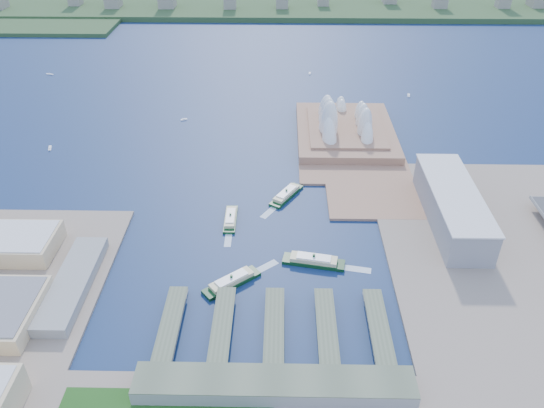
{
  "coord_description": "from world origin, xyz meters",
  "views": [
    {
      "loc": [
        18.11,
        -376.4,
        325.76
      ],
      "look_at": [
        9.0,
        84.12,
        18.0
      ],
      "focal_mm": 35.0,
      "sensor_mm": 36.0,
      "label": 1
    }
  ],
  "objects_px": {
    "toaster_building": "(452,206)",
    "ferry_d": "(314,259)",
    "ferry_c": "(232,280)",
    "ferry_b": "(286,193)",
    "opera_house": "(347,115)",
    "ferry_a": "(230,217)"
  },
  "relations": [
    {
      "from": "toaster_building",
      "to": "ferry_d",
      "type": "bearing_deg",
      "value": -154.38
    },
    {
      "from": "toaster_building",
      "to": "ferry_d",
      "type": "xyz_separation_m",
      "value": [
        -145.15,
        -69.61,
        -14.97
      ]
    },
    {
      "from": "ferry_c",
      "to": "ferry_d",
      "type": "height_order",
      "value": "ferry_d"
    },
    {
      "from": "ferry_b",
      "to": "ferry_d",
      "type": "height_order",
      "value": "ferry_d"
    },
    {
      "from": "opera_house",
      "to": "ferry_c",
      "type": "relative_size",
      "value": 3.22
    },
    {
      "from": "toaster_building",
      "to": "ferry_c",
      "type": "relative_size",
      "value": 2.77
    },
    {
      "from": "ferry_b",
      "to": "ferry_c",
      "type": "height_order",
      "value": "ferry_c"
    },
    {
      "from": "toaster_building",
      "to": "ferry_b",
      "type": "height_order",
      "value": "toaster_building"
    },
    {
      "from": "ferry_c",
      "to": "ferry_d",
      "type": "relative_size",
      "value": 0.96
    },
    {
      "from": "opera_house",
      "to": "toaster_building",
      "type": "bearing_deg",
      "value": -65.77
    },
    {
      "from": "ferry_a",
      "to": "ferry_b",
      "type": "distance_m",
      "value": 75.81
    },
    {
      "from": "ferry_d",
      "to": "toaster_building",
      "type": "bearing_deg",
      "value": -53.84
    },
    {
      "from": "toaster_building",
      "to": "ferry_b",
      "type": "bearing_deg",
      "value": 164.88
    },
    {
      "from": "toaster_building",
      "to": "ferry_c",
      "type": "xyz_separation_m",
      "value": [
        -220.29,
        -99.95,
        -15.22
      ]
    },
    {
      "from": "toaster_building",
      "to": "ferry_b",
      "type": "relative_size",
      "value": 2.91
    },
    {
      "from": "opera_house",
      "to": "ferry_d",
      "type": "xyz_separation_m",
      "value": [
        -55.15,
        -269.61,
        -26.47
      ]
    },
    {
      "from": "opera_house",
      "to": "ferry_d",
      "type": "height_order",
      "value": "opera_house"
    },
    {
      "from": "ferry_b",
      "to": "toaster_building",
      "type": "bearing_deg",
      "value": 16.15
    },
    {
      "from": "ferry_a",
      "to": "ferry_c",
      "type": "bearing_deg",
      "value": -85.05
    },
    {
      "from": "toaster_building",
      "to": "ferry_c",
      "type": "height_order",
      "value": "toaster_building"
    },
    {
      "from": "ferry_a",
      "to": "ferry_c",
      "type": "height_order",
      "value": "ferry_c"
    },
    {
      "from": "ferry_d",
      "to": "ferry_b",
      "type": "bearing_deg",
      "value": 22.95
    }
  ]
}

